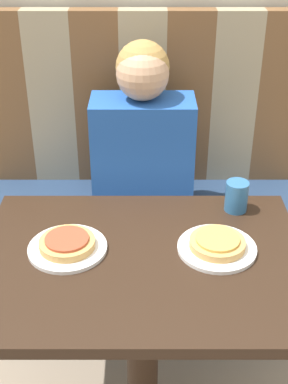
# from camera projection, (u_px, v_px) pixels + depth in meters

# --- Properties ---
(booth_seat) EXTENTS (1.33, 0.57, 0.48)m
(booth_seat) POSITION_uv_depth(u_px,v_px,m) (144.00, 251.00, 2.34)
(booth_seat) COLOR navy
(booth_seat) RESTS_ON ground_plane
(booth_backrest) EXTENTS (1.33, 0.07, 0.74)m
(booth_backrest) POSITION_uv_depth(u_px,v_px,m) (144.00, 99.00, 2.25)
(booth_backrest) COLOR brown
(booth_backrest) RESTS_ON booth_seat
(dining_table) EXTENTS (0.92, 0.67, 0.74)m
(dining_table) POSITION_uv_depth(u_px,v_px,m) (144.00, 287.00, 1.55)
(dining_table) COLOR black
(dining_table) RESTS_ON ground_plane
(person) EXTENTS (0.39, 0.22, 0.68)m
(person) POSITION_uv_depth(u_px,v_px,m) (144.00, 132.00, 2.05)
(person) COLOR #2356B2
(person) RESTS_ON booth_seat
(plate_left) EXTENTS (0.23, 0.23, 0.01)m
(plate_left) POSITION_uv_depth(u_px,v_px,m) (69.00, 248.00, 1.53)
(plate_left) COLOR white
(plate_left) RESTS_ON dining_table
(plate_right) EXTENTS (0.23, 0.23, 0.01)m
(plate_right) POSITION_uv_depth(u_px,v_px,m) (218.00, 248.00, 1.52)
(plate_right) COLOR white
(plate_right) RESTS_ON dining_table
(pizza_left) EXTENTS (0.16, 0.16, 0.03)m
(pizza_left) POSITION_uv_depth(u_px,v_px,m) (69.00, 242.00, 1.52)
(pizza_left) COLOR tan
(pizza_left) RESTS_ON plate_left
(pizza_right) EXTENTS (0.16, 0.16, 0.03)m
(pizza_right) POSITION_uv_depth(u_px,v_px,m) (219.00, 243.00, 1.51)
(pizza_right) COLOR tan
(pizza_right) RESTS_ON plate_right
(drinking_cup) EXTENTS (0.07, 0.07, 0.10)m
(drinking_cup) POSITION_uv_depth(u_px,v_px,m) (238.00, 196.00, 1.68)
(drinking_cup) COLOR #2D669E
(drinking_cup) RESTS_ON dining_table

